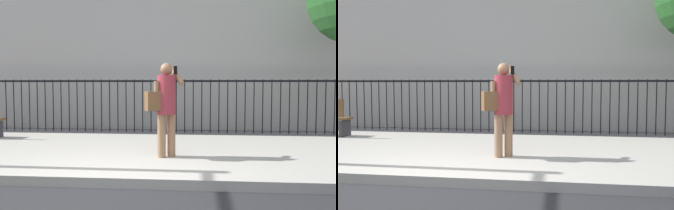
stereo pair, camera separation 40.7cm
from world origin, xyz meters
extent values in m
plane|color=#28282B|center=(0.00, 0.00, 0.00)|extent=(60.00, 60.00, 0.00)
cube|color=#B2ADA3|center=(0.00, 2.20, 0.07)|extent=(28.00, 4.40, 0.15)
cube|color=#BCB7B2|center=(0.00, 8.50, 4.55)|extent=(28.00, 4.00, 9.11)
cube|color=black|center=(0.00, 5.90, 1.55)|extent=(12.00, 0.04, 0.06)
cylinder|color=black|center=(-5.23, 5.90, 0.80)|extent=(0.03, 0.03, 1.60)
cylinder|color=black|center=(-4.98, 5.90, 0.80)|extent=(0.03, 0.03, 1.60)
cylinder|color=black|center=(-4.72, 5.90, 0.80)|extent=(0.03, 0.03, 1.60)
cylinder|color=black|center=(-4.47, 5.90, 0.80)|extent=(0.03, 0.03, 1.60)
cylinder|color=black|center=(-4.21, 5.90, 0.80)|extent=(0.03, 0.03, 1.60)
cylinder|color=black|center=(-3.96, 5.90, 0.80)|extent=(0.03, 0.03, 1.60)
cylinder|color=black|center=(-3.70, 5.90, 0.80)|extent=(0.03, 0.03, 1.60)
cylinder|color=black|center=(-3.45, 5.90, 0.80)|extent=(0.03, 0.03, 1.60)
cylinder|color=black|center=(-3.19, 5.90, 0.80)|extent=(0.03, 0.03, 1.60)
cylinder|color=black|center=(-2.94, 5.90, 0.80)|extent=(0.03, 0.03, 1.60)
cylinder|color=black|center=(-2.68, 5.90, 0.80)|extent=(0.03, 0.03, 1.60)
cylinder|color=black|center=(-2.43, 5.90, 0.80)|extent=(0.03, 0.03, 1.60)
cylinder|color=black|center=(-2.17, 5.90, 0.80)|extent=(0.03, 0.03, 1.60)
cylinder|color=black|center=(-1.91, 5.90, 0.80)|extent=(0.03, 0.03, 1.60)
cylinder|color=black|center=(-1.66, 5.90, 0.80)|extent=(0.03, 0.03, 1.60)
cylinder|color=black|center=(-1.40, 5.90, 0.80)|extent=(0.03, 0.03, 1.60)
cylinder|color=black|center=(-1.15, 5.90, 0.80)|extent=(0.03, 0.03, 1.60)
cylinder|color=black|center=(-0.89, 5.90, 0.80)|extent=(0.03, 0.03, 1.60)
cylinder|color=black|center=(-0.64, 5.90, 0.80)|extent=(0.03, 0.03, 1.60)
cylinder|color=black|center=(-0.38, 5.90, 0.80)|extent=(0.03, 0.03, 1.60)
cylinder|color=black|center=(-0.13, 5.90, 0.80)|extent=(0.03, 0.03, 1.60)
cylinder|color=black|center=(0.13, 5.90, 0.80)|extent=(0.03, 0.03, 1.60)
cylinder|color=black|center=(0.38, 5.90, 0.80)|extent=(0.03, 0.03, 1.60)
cylinder|color=black|center=(0.64, 5.90, 0.80)|extent=(0.03, 0.03, 1.60)
cylinder|color=black|center=(0.89, 5.90, 0.80)|extent=(0.03, 0.03, 1.60)
cylinder|color=black|center=(1.15, 5.90, 0.80)|extent=(0.03, 0.03, 1.60)
cylinder|color=black|center=(1.40, 5.90, 0.80)|extent=(0.03, 0.03, 1.60)
cylinder|color=black|center=(1.66, 5.90, 0.80)|extent=(0.03, 0.03, 1.60)
cylinder|color=black|center=(1.91, 5.90, 0.80)|extent=(0.03, 0.03, 1.60)
cylinder|color=black|center=(2.17, 5.90, 0.80)|extent=(0.03, 0.03, 1.60)
cylinder|color=black|center=(2.43, 5.90, 0.80)|extent=(0.03, 0.03, 1.60)
cylinder|color=black|center=(2.68, 5.90, 0.80)|extent=(0.03, 0.03, 1.60)
cylinder|color=black|center=(2.94, 5.90, 0.80)|extent=(0.03, 0.03, 1.60)
cylinder|color=black|center=(3.19, 5.90, 0.80)|extent=(0.03, 0.03, 1.60)
cylinder|color=black|center=(3.45, 5.90, 0.80)|extent=(0.03, 0.03, 1.60)
cylinder|color=black|center=(3.70, 5.90, 0.80)|extent=(0.03, 0.03, 1.60)
cylinder|color=black|center=(3.96, 5.90, 0.80)|extent=(0.03, 0.03, 1.60)
cylinder|color=black|center=(4.21, 5.90, 0.80)|extent=(0.03, 0.03, 1.60)
cylinder|color=black|center=(4.47, 5.90, 0.80)|extent=(0.03, 0.03, 1.60)
cylinder|color=black|center=(4.72, 5.90, 0.80)|extent=(0.03, 0.03, 1.60)
cylinder|color=#936B4C|center=(0.85, 1.61, 0.54)|extent=(0.15, 0.15, 0.77)
cylinder|color=#936B4C|center=(0.68, 1.50, 0.54)|extent=(0.15, 0.15, 0.77)
cylinder|color=#992D38|center=(0.76, 1.56, 1.28)|extent=(0.47, 0.47, 0.71)
sphere|color=#936B4C|center=(0.76, 1.56, 1.74)|extent=(0.22, 0.22, 0.22)
cylinder|color=#936B4C|center=(0.93, 1.66, 1.63)|extent=(0.34, 0.46, 0.38)
cylinder|color=#936B4C|center=(0.59, 1.45, 1.26)|extent=(0.09, 0.09, 0.54)
cube|color=black|center=(0.92, 1.59, 1.72)|extent=(0.06, 0.05, 0.15)
cube|color=brown|center=(0.54, 1.42, 1.17)|extent=(0.32, 0.29, 0.34)
cube|color=#333338|center=(-3.59, 3.45, 0.35)|extent=(0.08, 0.41, 0.40)
camera|label=1|loc=(1.38, -4.92, 1.49)|focal=38.67mm
camera|label=2|loc=(1.79, -4.87, 1.49)|focal=38.67mm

